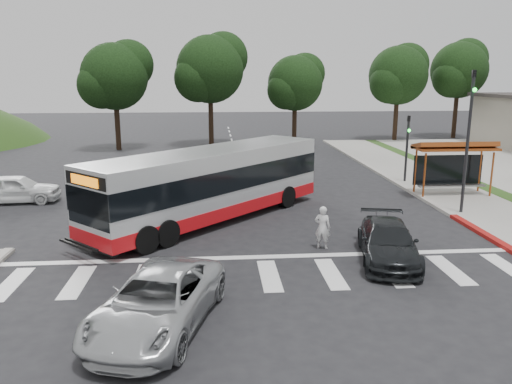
{
  "coord_description": "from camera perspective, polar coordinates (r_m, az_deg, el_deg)",
  "views": [
    {
      "loc": [
        -1.66,
        -19.85,
        6.23
      ],
      "look_at": [
        -0.03,
        -0.02,
        1.6
      ],
      "focal_mm": 35.0,
      "sensor_mm": 36.0,
      "label": 1
    }
  ],
  "objects": [
    {
      "name": "curb_east_red",
      "position": [
        21.68,
        25.08,
        -4.66
      ],
      "size": [
        0.32,
        6.0,
        0.15
      ],
      "primitive_type": "cube",
      "color": "maroon",
      "rests_on": "ground"
    },
    {
      "name": "sidewalk_east",
      "position": [
        31.2,
        19.33,
        0.95
      ],
      "size": [
        4.0,
        40.0,
        0.12
      ],
      "primitive_type": "cube",
      "color": "gray",
      "rests_on": "ground"
    },
    {
      "name": "ground",
      "position": [
        20.87,
        0.06,
        -4.27
      ],
      "size": [
        140.0,
        140.0,
        0.0
      ],
      "primitive_type": "plane",
      "color": "black",
      "rests_on": "ground"
    },
    {
      "name": "tree_north_a",
      "position": [
        45.92,
        -5.18,
        13.91
      ],
      "size": [
        6.6,
        6.15,
        10.17
      ],
      "color": "black",
      "rests_on": "ground"
    },
    {
      "name": "dark_sedan",
      "position": [
        17.83,
        14.86,
        -5.56
      ],
      "size": [
        2.73,
        4.82,
        1.32
      ],
      "primitive_type": "imported",
      "rotation": [
        0.0,
        0.0,
        -0.21
      ],
      "color": "black",
      "rests_on": "ground"
    },
    {
      "name": "tree_north_b",
      "position": [
        48.53,
        4.56,
        12.39
      ],
      "size": [
        5.72,
        5.33,
        8.43
      ],
      "color": "black",
      "rests_on": "ground"
    },
    {
      "name": "west_car_white",
      "position": [
        27.8,
        -25.69,
        0.34
      ],
      "size": [
        4.25,
        1.87,
        1.42
      ],
      "primitive_type": "imported",
      "rotation": [
        0.0,
        0.0,
        1.62
      ],
      "color": "silver",
      "rests_on": "ground"
    },
    {
      "name": "curb_east",
      "position": [
        30.44,
        15.89,
        0.93
      ],
      "size": [
        0.3,
        40.0,
        0.15
      ],
      "primitive_type": "cube",
      "color": "#9E9991",
      "rests_on": "ground"
    },
    {
      "name": "tree_north_c",
      "position": [
        44.68,
        -15.76,
        12.71
      ],
      "size": [
        6.16,
        5.74,
        9.3
      ],
      "color": "black",
      "rests_on": "ground"
    },
    {
      "name": "bus_shelter",
      "position": [
        28.16,
        21.67,
        4.26
      ],
      "size": [
        4.2,
        1.6,
        2.86
      ],
      "color": "#934118",
      "rests_on": "sidewalk_east"
    },
    {
      "name": "silver_suv_south",
      "position": [
        13.05,
        -11.21,
        -12.15
      ],
      "size": [
        3.71,
        5.61,
        1.43
      ],
      "primitive_type": "imported",
      "rotation": [
        0.0,
        0.0,
        -0.28
      ],
      "color": "#AEB1B3",
      "rests_on": "ground"
    },
    {
      "name": "crosswalk_ladder",
      "position": [
        16.18,
        1.56,
        -9.52
      ],
      "size": [
        18.0,
        2.6,
        0.01
      ],
      "primitive_type": "cube",
      "color": "silver",
      "rests_on": "ground"
    },
    {
      "name": "transit_bus",
      "position": [
        21.9,
        -5.1,
        0.76
      ],
      "size": [
        10.39,
        10.49,
        3.14
      ],
      "primitive_type": null,
      "rotation": [
        0.0,
        0.0,
        -0.78
      ],
      "color": "#BABDBF",
      "rests_on": "ground"
    },
    {
      "name": "traffic_signal_ne_tall",
      "position": [
        24.24,
        23.15,
        6.49
      ],
      "size": [
        0.18,
        0.37,
        6.5
      ],
      "color": "black",
      "rests_on": "ground"
    },
    {
      "name": "traffic_signal_ne_short",
      "position": [
        30.72,
        16.91,
        5.52
      ],
      "size": [
        0.18,
        0.37,
        4.0
      ],
      "color": "black",
      "rests_on": "ground"
    },
    {
      "name": "tree_ne_a",
      "position": [
        51.09,
        16.01,
        12.79
      ],
      "size": [
        6.16,
        5.74,
        9.3
      ],
      "color": "black",
      "rests_on": "parking_lot"
    },
    {
      "name": "tree_ne_b",
      "position": [
        55.71,
        22.24,
        12.87
      ],
      "size": [
        6.16,
        5.74,
        10.02
      ],
      "color": "black",
      "rests_on": "ground"
    },
    {
      "name": "pedestrian",
      "position": [
        18.53,
        7.61,
        -4.03
      ],
      "size": [
        0.7,
        0.6,
        1.61
      ],
      "primitive_type": "imported",
      "rotation": [
        0.0,
        0.0,
        2.69
      ],
      "color": "silver",
      "rests_on": "ground"
    }
  ]
}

